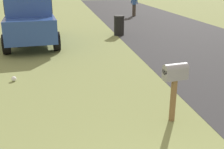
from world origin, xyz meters
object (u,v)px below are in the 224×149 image
trash_bin (119,25)px  pickup_truck (30,19)px  mailbox (175,76)px  pedestrian (134,2)px

trash_bin → pickup_truck: bearing=106.6°
pickup_truck → trash_bin: pickup_truck is taller
mailbox → pedestrian: size_ratio=0.70×
mailbox → pickup_truck: (7.65, 3.41, 0.13)m
pedestrian → pickup_truck: bearing=175.4°
mailbox → pickup_truck: pickup_truck is taller
mailbox → pedestrian: 16.35m
mailbox → trash_bin: (8.90, -0.78, -0.47)m
pickup_truck → pedestrian: (8.33, -6.86, -0.08)m
mailbox → pedestrian: bearing=-20.3°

